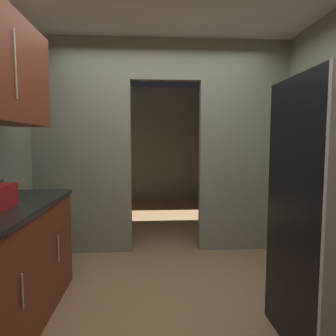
{
  "coord_description": "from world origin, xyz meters",
  "views": [
    {
      "loc": [
        -0.16,
        -2.32,
        1.39
      ],
      "look_at": [
        0.02,
        0.66,
        1.13
      ],
      "focal_mm": 31.95,
      "sensor_mm": 36.0,
      "label": 1
    }
  ],
  "objects": [
    {
      "name": "kitchen_partition",
      "position": [
        -0.01,
        1.43,
        1.39
      ],
      "size": [
        3.16,
        0.12,
        2.64
      ],
      "color": "gray",
      "rests_on": "ground"
    },
    {
      "name": "ground",
      "position": [
        0.0,
        0.0,
        0.0
      ],
      "size": [
        20.0,
        20.0,
        0.0
      ],
      "primitive_type": "plane",
      "color": "#93704C"
    },
    {
      "name": "adjoining_room_shell",
      "position": [
        0.0,
        3.6,
        1.32
      ],
      "size": [
        3.16,
        3.32,
        2.64
      ],
      "color": "gray",
      "rests_on": "ground"
    }
  ]
}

